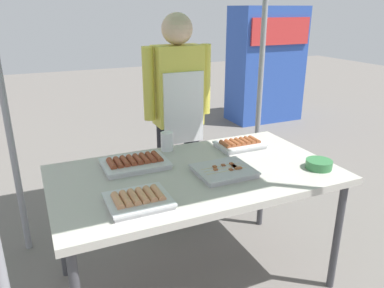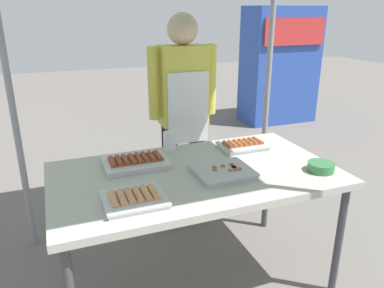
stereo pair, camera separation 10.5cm
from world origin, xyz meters
name	(u,v)px [view 1 (the left image)]	position (x,y,z in m)	size (l,w,h in m)	color
ground_plane	(195,280)	(0.00, 0.00, 0.00)	(18.00, 18.00, 0.00)	#66605B
stall_table	(196,180)	(0.00, 0.00, 0.70)	(1.60, 0.90, 0.75)	#B7B2A8
tray_grilled_sausages	(135,163)	(-0.29, 0.21, 0.77)	(0.38, 0.27, 0.06)	silver
tray_meat_skewers	(224,171)	(0.13, -0.09, 0.77)	(0.31, 0.27, 0.04)	#ADADB2
tray_pork_links	(240,144)	(0.43, 0.23, 0.77)	(0.30, 0.21, 0.05)	silver
tray_spring_rolls	(138,200)	(-0.40, -0.23, 0.77)	(0.29, 0.26, 0.06)	silver
condiment_bowl	(319,164)	(0.67, -0.25, 0.78)	(0.15, 0.15, 0.05)	#33723F
drink_cup_near_edge	(167,141)	(-0.03, 0.39, 0.81)	(0.08, 0.08, 0.12)	white
vendor_woman	(178,106)	(0.19, 0.73, 0.94)	(0.52, 0.23, 1.60)	black
neighbor_stall_left	(266,65)	(2.48, 2.92, 0.83)	(1.05, 0.60, 1.65)	#2D51B2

